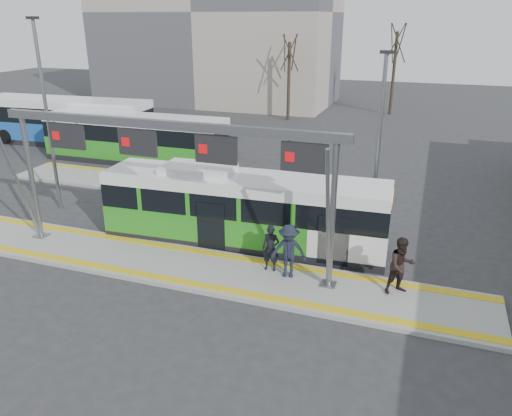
{
  "coord_description": "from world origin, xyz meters",
  "views": [
    {
      "loc": [
        8.13,
        -14.44,
        8.63
      ],
      "look_at": [
        1.95,
        3.0,
        1.5
      ],
      "focal_mm": 35.0,
      "sensor_mm": 36.0,
      "label": 1
    }
  ],
  "objects": [
    {
      "name": "passenger_a",
      "position": [
        3.32,
        0.7,
        0.99
      ],
      "size": [
        0.65,
        0.46,
        1.69
      ],
      "primitive_type": "imported",
      "rotation": [
        0.0,
        0.0,
        0.09
      ],
      "color": "black",
      "rests_on": "platform_main"
    },
    {
      "name": "apartment_block",
      "position": [
        -14.0,
        36.0,
        9.21
      ],
      "size": [
        24.5,
        12.5,
        18.4
      ],
      "color": "#A49889",
      "rests_on": "ground"
    },
    {
      "name": "platform_main",
      "position": [
        0.0,
        0.0,
        0.07
      ],
      "size": [
        22.0,
        3.0,
        0.15
      ],
      "primitive_type": "cube",
      "color": "gray",
      "rests_on": "ground"
    },
    {
      "name": "passenger_b",
      "position": [
        7.77,
        0.62,
        1.12
      ],
      "size": [
        1.19,
        1.14,
        1.94
      ],
      "primitive_type": "imported",
      "rotation": [
        0.0,
        0.0,
        0.6
      ],
      "color": "black",
      "rests_on": "platform_main"
    },
    {
      "name": "platform_second",
      "position": [
        -4.0,
        8.0,
        0.07
      ],
      "size": [
        20.0,
        3.0,
        0.15
      ],
      "primitive_type": "cube",
      "color": "gray",
      "rests_on": "ground"
    },
    {
      "name": "bg_bus_green",
      "position": [
        -9.19,
        11.84,
        1.45
      ],
      "size": [
        11.82,
        2.69,
        2.94
      ],
      "rotation": [
        0.0,
        0.0,
        0.02
      ],
      "color": "black",
      "rests_on": "ground"
    },
    {
      "name": "bg_bus_blue",
      "position": [
        -16.39,
        14.33,
        1.6
      ],
      "size": [
        12.55,
        3.52,
        3.24
      ],
      "rotation": [
        0.0,
        0.0,
        0.06
      ],
      "color": "black",
      "rests_on": "ground"
    },
    {
      "name": "hero_bus",
      "position": [
        1.45,
        2.82,
        1.42
      ],
      "size": [
        11.41,
        2.99,
        3.11
      ],
      "rotation": [
        0.0,
        0.0,
        0.05
      ],
      "color": "black",
      "rests_on": "ground"
    },
    {
      "name": "lamp_west",
      "position": [
        -8.25,
        3.57,
        4.56
      ],
      "size": [
        0.5,
        0.25,
        8.63
      ],
      "color": "slate",
      "rests_on": "ground"
    },
    {
      "name": "tactile_second",
      "position": [
        -4.0,
        9.15,
        0.16
      ],
      "size": [
        20.0,
        0.35,
        0.02
      ],
      "color": "gold",
      "rests_on": "platform_second"
    },
    {
      "name": "ground",
      "position": [
        0.0,
        0.0,
        0.0
      ],
      "size": [
        120.0,
        120.0,
        0.0
      ],
      "primitive_type": "plane",
      "color": "#2D2D30",
      "rests_on": "ground"
    },
    {
      "name": "tree_mid",
      "position": [
        4.31,
        33.99,
        6.34
      ],
      "size": [
        1.4,
        1.4,
        8.37
      ],
      "color": "#382B21",
      "rests_on": "ground"
    },
    {
      "name": "tactile_main",
      "position": [
        0.0,
        0.0,
        0.16
      ],
      "size": [
        22.0,
        2.65,
        0.02
      ],
      "color": "gold",
      "rests_on": "platform_main"
    },
    {
      "name": "gantry",
      "position": [
        -0.35,
        0.25,
        4.3
      ],
      "size": [
        13.0,
        1.68,
        5.2
      ],
      "color": "slate",
      "rests_on": "platform_main"
    },
    {
      "name": "tree_far",
      "position": [
        -21.96,
        31.15,
        6.16
      ],
      "size": [
        1.4,
        1.4,
        8.12
      ],
      "color": "#382B21",
      "rests_on": "ground"
    },
    {
      "name": "lamp_east",
      "position": [
        6.25,
        5.41,
        3.97
      ],
      "size": [
        0.5,
        0.25,
        7.45
      ],
      "color": "slate",
      "rests_on": "ground"
    },
    {
      "name": "tree_left",
      "position": [
        -3.99,
        28.25,
        5.68
      ],
      "size": [
        1.4,
        1.4,
        7.49
      ],
      "color": "#382B21",
      "rests_on": "ground"
    },
    {
      "name": "passenger_c",
      "position": [
        4.04,
        0.44,
        1.11
      ],
      "size": [
        1.35,
        0.93,
        1.92
      ],
      "primitive_type": "imported",
      "rotation": [
        0.0,
        0.0,
        0.18
      ],
      "color": "black",
      "rests_on": "platform_main"
    }
  ]
}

